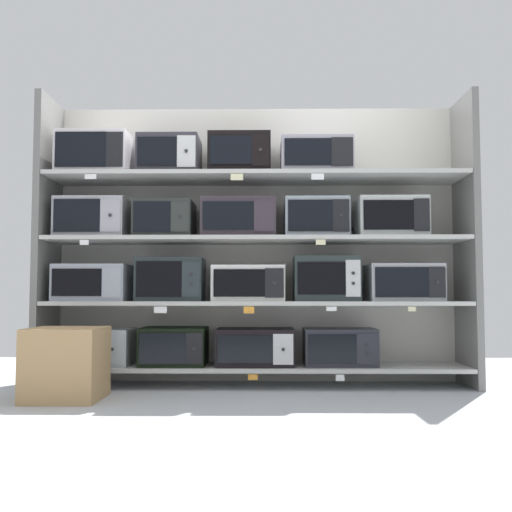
% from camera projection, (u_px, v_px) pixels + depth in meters
% --- Properties ---
extents(ground, '(7.06, 6.00, 0.02)m').
position_uv_depth(ground, '(254.00, 414.00, 3.41)').
color(ground, '#B2B7BC').
extents(back_panel, '(3.26, 0.04, 2.14)m').
position_uv_depth(back_panel, '(256.00, 243.00, 4.74)').
color(back_panel, beige).
rests_on(back_panel, ground).
extents(upright_left, '(0.05, 0.50, 2.14)m').
position_uv_depth(upright_left, '(47.00, 240.00, 4.49)').
color(upright_left, slate).
rests_on(upright_left, ground).
extents(upright_right, '(0.05, 0.50, 2.14)m').
position_uv_depth(upright_right, '(467.00, 240.00, 4.45)').
color(upright_right, slate).
rests_on(upright_right, ground).
extents(shelf_0, '(3.06, 0.50, 0.03)m').
position_uv_depth(shelf_0, '(256.00, 367.00, 4.41)').
color(shelf_0, beige).
rests_on(shelf_0, ground).
extents(microwave_0, '(0.55, 0.40, 0.26)m').
position_uv_depth(microwave_0, '(94.00, 347.00, 4.43)').
color(microwave_0, '#B5BCC1').
rests_on(microwave_0, shelf_0).
extents(microwave_1, '(0.47, 0.41, 0.28)m').
position_uv_depth(microwave_1, '(174.00, 346.00, 4.43)').
color(microwave_1, black).
rests_on(microwave_1, shelf_0).
extents(microwave_2, '(0.57, 0.42, 0.27)m').
position_uv_depth(microwave_2, '(255.00, 347.00, 4.42)').
color(microwave_2, black).
rests_on(microwave_2, shelf_0).
extents(microwave_3, '(0.52, 0.36, 0.27)m').
position_uv_depth(microwave_3, '(340.00, 347.00, 4.41)').
color(microwave_3, '#272730').
rests_on(microwave_3, shelf_0).
extents(price_tag_0, '(0.07, 0.00, 0.04)m').
position_uv_depth(price_tag_0, '(85.00, 377.00, 4.17)').
color(price_tag_0, white).
extents(price_tag_1, '(0.07, 0.00, 0.04)m').
position_uv_depth(price_tag_1, '(253.00, 377.00, 4.16)').
color(price_tag_1, orange).
extents(price_tag_2, '(0.06, 0.00, 0.04)m').
position_uv_depth(price_tag_2, '(340.00, 378.00, 4.15)').
color(price_tag_2, white).
extents(shelf_1, '(3.06, 0.50, 0.03)m').
position_uv_depth(shelf_1, '(256.00, 303.00, 4.44)').
color(shelf_1, beige).
extents(microwave_4, '(0.53, 0.39, 0.27)m').
position_uv_depth(microwave_4, '(93.00, 283.00, 4.46)').
color(microwave_4, '#979EAB').
rests_on(microwave_4, shelf_1).
extents(microwave_5, '(0.49, 0.34, 0.32)m').
position_uv_depth(microwave_5, '(171.00, 280.00, 4.46)').
color(microwave_5, '#273032').
rests_on(microwave_5, shelf_1).
extents(microwave_6, '(0.53, 0.40, 0.26)m').
position_uv_depth(microwave_6, '(249.00, 283.00, 4.45)').
color(microwave_6, silver).
rests_on(microwave_6, shelf_1).
extents(microwave_7, '(0.47, 0.37, 0.33)m').
position_uv_depth(microwave_7, '(326.00, 279.00, 4.44)').
color(microwave_7, '#293232').
rests_on(microwave_7, shelf_1).
extents(microwave_8, '(0.53, 0.40, 0.27)m').
position_uv_depth(microwave_8, '(403.00, 283.00, 4.43)').
color(microwave_8, '#9C9DA1').
rests_on(microwave_8, shelf_1).
extents(price_tag_3, '(0.09, 0.00, 0.05)m').
position_uv_depth(price_tag_3, '(160.00, 310.00, 4.20)').
color(price_tag_3, white).
extents(price_tag_4, '(0.07, 0.00, 0.05)m').
position_uv_depth(price_tag_4, '(249.00, 310.00, 4.19)').
color(price_tag_4, orange).
extents(price_tag_5, '(0.07, 0.00, 0.03)m').
position_uv_depth(price_tag_5, '(331.00, 309.00, 4.18)').
color(price_tag_5, white).
extents(price_tag_6, '(0.05, 0.00, 0.03)m').
position_uv_depth(price_tag_6, '(412.00, 309.00, 4.17)').
color(price_tag_6, beige).
extents(shelf_2, '(3.06, 0.50, 0.03)m').
position_uv_depth(shelf_2, '(256.00, 240.00, 4.47)').
color(shelf_2, beige).
extents(microwave_9, '(0.51, 0.39, 0.29)m').
position_uv_depth(microwave_9, '(94.00, 219.00, 4.50)').
color(microwave_9, '#A3A2AA').
rests_on(microwave_9, shelf_2).
extents(microwave_10, '(0.42, 0.41, 0.27)m').
position_uv_depth(microwave_10, '(165.00, 220.00, 4.49)').
color(microwave_10, '#2C302E').
rests_on(microwave_10, shelf_2).
extents(microwave_11, '(0.55, 0.39, 0.29)m').
position_uv_depth(microwave_11, '(239.00, 219.00, 4.48)').
color(microwave_11, '#352C34').
rests_on(microwave_11, shelf_2).
extents(microwave_12, '(0.47, 0.36, 0.29)m').
position_uv_depth(microwave_12, '(316.00, 218.00, 4.47)').
color(microwave_12, '#98A3AE').
rests_on(microwave_12, shelf_2).
extents(microwave_13, '(0.50, 0.40, 0.29)m').
position_uv_depth(microwave_13, '(390.00, 218.00, 4.47)').
color(microwave_13, '#B4BCB7').
rests_on(microwave_13, shelf_2).
extents(price_tag_7, '(0.06, 0.00, 0.04)m').
position_uv_depth(price_tag_7, '(84.00, 242.00, 4.23)').
color(price_tag_7, white).
extents(price_tag_8, '(0.07, 0.00, 0.04)m').
position_uv_depth(price_tag_8, '(321.00, 242.00, 4.21)').
color(price_tag_8, beige).
extents(shelf_3, '(3.06, 0.50, 0.03)m').
position_uv_depth(shelf_3, '(256.00, 178.00, 4.50)').
color(shelf_3, beige).
extents(microwave_14, '(0.52, 0.38, 0.32)m').
position_uv_depth(microwave_14, '(95.00, 155.00, 4.53)').
color(microwave_14, silver).
rests_on(microwave_14, shelf_3).
extents(microwave_15, '(0.45, 0.38, 0.29)m').
position_uv_depth(microwave_15, '(170.00, 157.00, 4.52)').
color(microwave_15, '#322F37').
rests_on(microwave_15, shelf_3).
extents(microwave_16, '(0.46, 0.43, 0.29)m').
position_uv_depth(microwave_16, '(240.00, 156.00, 4.51)').
color(microwave_16, black).
rests_on(microwave_16, shelf_3).
extents(microwave_17, '(0.52, 0.42, 0.26)m').
position_uv_depth(microwave_17, '(316.00, 158.00, 4.50)').
color(microwave_17, '#9E9BA9').
rests_on(microwave_17, shelf_3).
extents(price_tag_9, '(0.08, 0.00, 0.04)m').
position_uv_depth(price_tag_9, '(91.00, 176.00, 4.26)').
color(price_tag_9, white).
extents(price_tag_10, '(0.09, 0.00, 0.05)m').
position_uv_depth(price_tag_10, '(237.00, 177.00, 4.25)').
color(price_tag_10, beige).
extents(price_tag_11, '(0.09, 0.00, 0.04)m').
position_uv_depth(price_tag_11, '(318.00, 176.00, 4.24)').
color(price_tag_11, white).
extents(shipping_carton, '(0.46, 0.46, 0.46)m').
position_uv_depth(shipping_carton, '(66.00, 364.00, 3.83)').
color(shipping_carton, tan).
rests_on(shipping_carton, ground).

